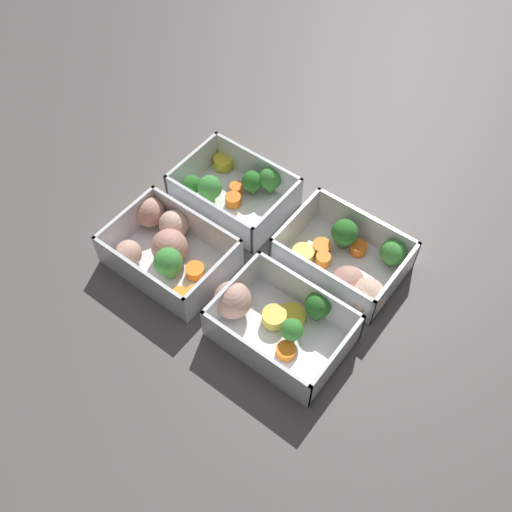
{
  "coord_description": "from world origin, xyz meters",
  "views": [
    {
      "loc": [
        -0.3,
        0.39,
        0.69
      ],
      "look_at": [
        0.0,
        0.0,
        0.02
      ],
      "focal_mm": 42.0,
      "sensor_mm": 36.0,
      "label": 1
    }
  ],
  "objects": [
    {
      "name": "container_far_left",
      "position": [
        -0.08,
        0.07,
        0.02
      ],
      "size": [
        0.19,
        0.13,
        0.06
      ],
      "color": "white",
      "rests_on": "ground_plane"
    },
    {
      "name": "container_far_right",
      "position": [
        0.11,
        0.07,
        0.02
      ],
      "size": [
        0.19,
        0.13,
        0.06
      ],
      "color": "white",
      "rests_on": "ground_plane"
    },
    {
      "name": "container_near_left",
      "position": [
        -0.11,
        -0.06,
        0.02
      ],
      "size": [
        0.17,
        0.13,
        0.06
      ],
      "color": "white",
      "rests_on": "ground_plane"
    },
    {
      "name": "container_near_right",
      "position": [
        0.1,
        -0.07,
        0.02
      ],
      "size": [
        0.17,
        0.13,
        0.06
      ],
      "color": "white",
      "rests_on": "ground_plane"
    },
    {
      "name": "ground_plane",
      "position": [
        0.0,
        0.0,
        0.0
      ],
      "size": [
        4.0,
        4.0,
        0.0
      ],
      "primitive_type": "plane",
      "color": "#56514C"
    }
  ]
}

